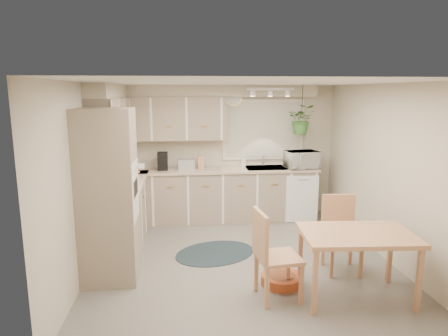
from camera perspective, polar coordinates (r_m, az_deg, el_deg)
The scene contains 35 objects.
floor at distance 5.67m, azimuth 2.44°, elevation -12.94°, with size 4.20×4.20×0.00m, color slate.
ceiling at distance 5.19m, azimuth 2.66°, elevation 12.09°, with size 4.20×4.20×0.00m, color silver.
wall_back at distance 7.36m, azimuth 0.16°, elevation 2.35°, with size 4.00×0.04×2.40m, color #B9B099.
wall_front at distance 3.31m, azimuth 7.89°, elevation -8.40°, with size 4.00×0.04×2.40m, color #B9B099.
wall_left at distance 5.39m, azimuth -18.99°, elevation -1.38°, with size 0.04×4.20×2.40m, color #B9B099.
wall_right at distance 5.93m, azimuth 22.03°, elevation -0.51°, with size 0.04×4.20×2.40m, color #B9B099.
base_cab_left at distance 6.35m, azimuth -14.16°, elevation -6.30°, with size 0.60×1.85×0.90m, color gray.
base_cab_back at distance 7.20m, azimuth -1.18°, elevation -3.94°, with size 3.60×0.60×0.90m, color gray.
counter_left at distance 6.23m, azimuth -14.27°, elevation -2.16°, with size 0.64×1.89×0.04m, color #C3A58E.
counter_back at distance 7.08m, azimuth -1.18°, elevation -0.29°, with size 3.64×0.64×0.04m, color #C3A58E.
oven_stack at distance 5.00m, azimuth -16.21°, elevation -3.90°, with size 0.65×0.65×2.10m, color gray.
wall_oven_face at distance 4.95m, azimuth -12.56°, elevation -3.87°, with size 0.02×0.56×0.58m, color silver.
upper_cab_left at distance 6.24m, azimuth -15.73°, elevation 6.21°, with size 0.35×2.00×0.75m, color gray.
upper_cab_back at distance 7.08m, azimuth -7.82°, elevation 7.01°, with size 2.00×0.35×0.75m, color gray.
soffit_left at distance 6.23m, azimuth -16.18°, elevation 10.55°, with size 0.30×2.00×0.20m, color #B9B099.
soffit_back at distance 7.11m, azimuth -1.34°, elevation 10.95°, with size 3.60×0.30×0.20m, color #B9B099.
cooktop at distance 5.67m, azimuth -15.01°, elevation -3.21°, with size 0.52×0.58×0.02m, color silver.
range_hood at distance 5.59m, azimuth -15.44°, elevation 1.32°, with size 0.40×0.60×0.14m, color silver.
window_blinds at distance 7.38m, azimuth 5.62°, elevation 5.46°, with size 1.40×0.02×1.00m, color silver.
window_frame at distance 7.39m, azimuth 5.61°, elevation 5.46°, with size 1.50×0.02×1.10m, color silver.
sink at distance 7.22m, azimuth 5.94°, elevation -0.28°, with size 0.70×0.48×0.10m, color #ADB1B5.
dishwasher_front at distance 7.18m, azimuth 11.08°, elevation -4.38°, with size 0.58×0.01×0.83m, color silver.
track_light_bar at distance 6.84m, azimuth 6.61°, elevation 11.14°, with size 0.80×0.04×0.04m, color silver.
wall_clock at distance 7.26m, azimuth 1.39°, elevation 10.00°, with size 0.30×0.30×0.03m, color gold.
dining_table at distance 4.82m, azimuth 18.27°, elevation -13.03°, with size 1.21×0.81×0.76m, color tan.
chair_left at distance 4.56m, azimuth 7.80°, elevation -12.19°, with size 0.48×0.48×1.02m, color tan.
chair_back at distance 5.38m, azimuth 16.57°, elevation -9.18°, with size 0.45×0.45×0.97m, color tan.
braided_rug at distance 5.87m, azimuth -1.28°, elevation -12.03°, with size 1.18×0.88×0.01m, color black.
pet_bed at distance 5.05m, azimuth 8.18°, elevation -15.49°, with size 0.49×0.49×0.11m, color #B24323.
microwave at distance 7.24m, azimuth 11.05°, elevation 1.44°, with size 0.56×0.31×0.38m, color silver.
soap_bottle at distance 7.28m, azimuth 2.79°, elevation 0.52°, with size 0.08×0.19×0.09m, color silver.
hanging_plant at distance 7.16m, azimuth 11.02°, elevation 6.38°, with size 0.47×0.52×0.41m, color #376C2B.
coffee_maker at distance 7.05m, azimuth -8.75°, elevation 0.98°, with size 0.17×0.21×0.31m, color black.
toaster at distance 7.07m, azimuth -5.41°, elevation 0.55°, with size 0.29×0.17×0.18m, color #ADB1B5.
knife_block at distance 7.10m, azimuth -3.34°, elevation 0.87°, with size 0.11×0.11×0.24m, color tan.
Camera 1 is at (-0.76, -5.13, 2.28)m, focal length 32.00 mm.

